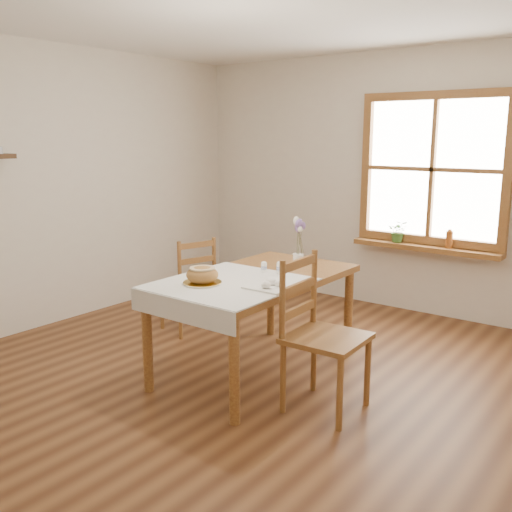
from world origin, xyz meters
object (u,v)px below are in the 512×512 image
at_px(dining_table, 256,287).
at_px(chair_left, 187,284).
at_px(bread_plate, 202,283).
at_px(chair_right, 327,336).
at_px(flower_vase, 298,261).

relative_size(dining_table, chair_left, 1.81).
xyz_separation_m(chair_left, bread_plate, (0.93, -0.81, 0.33)).
height_order(chair_left, chair_right, chair_right).
height_order(chair_left, flower_vase, chair_left).
bearing_deg(chair_right, bread_plate, 101.77).
distance_m(chair_left, chair_right, 1.91).
xyz_separation_m(chair_right, bread_plate, (-0.88, -0.22, 0.26)).
height_order(chair_left, bread_plate, chair_left).
bearing_deg(bread_plate, chair_right, 13.90).
distance_m(bread_plate, flower_vase, 0.91).
bearing_deg(flower_vase, chair_right, -45.49).
xyz_separation_m(chair_left, chair_right, (1.81, -0.60, 0.07)).
bearing_deg(flower_vase, dining_table, -100.74).
height_order(chair_right, flower_vase, chair_right).
bearing_deg(chair_right, chair_left, 69.64).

